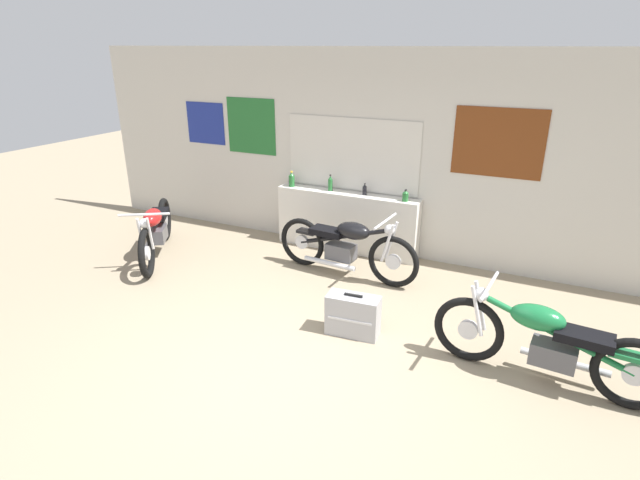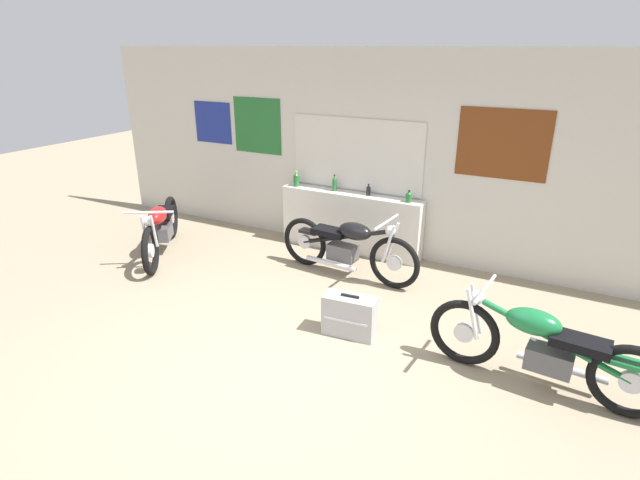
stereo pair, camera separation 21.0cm
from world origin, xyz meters
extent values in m
plane|color=gray|center=(0.00, 0.00, 0.00)|extent=(24.00, 24.00, 0.00)
cube|color=beige|center=(0.00, 3.16, 1.40)|extent=(10.00, 0.06, 2.80)
cube|color=silver|center=(-0.65, 3.12, 1.39)|extent=(1.89, 0.01, 0.94)
cube|color=beige|center=(-0.65, 3.12, 1.39)|extent=(1.95, 0.01, 1.00)
cube|color=brown|center=(1.27, 3.12, 1.70)|extent=(1.08, 0.01, 0.84)
cube|color=#23662D|center=(-2.30, 3.12, 1.67)|extent=(0.83, 0.01, 0.83)
cube|color=navy|center=(-3.15, 3.12, 1.66)|extent=(0.70, 0.01, 0.64)
cube|color=silver|center=(-0.65, 2.98, 0.43)|extent=(2.10, 0.28, 0.87)
cylinder|color=#23662D|center=(-1.52, 2.94, 0.95)|extent=(0.09, 0.09, 0.16)
cone|color=#23662D|center=(-1.52, 2.94, 1.05)|extent=(0.07, 0.07, 0.05)
cylinder|color=gold|center=(-1.52, 2.94, 1.09)|extent=(0.03, 0.03, 0.02)
cylinder|color=#23662D|center=(-0.91, 2.97, 0.95)|extent=(0.06, 0.06, 0.17)
cone|color=#23662D|center=(-0.91, 2.97, 1.06)|extent=(0.05, 0.05, 0.05)
cylinder|color=black|center=(-0.91, 2.97, 1.09)|extent=(0.03, 0.03, 0.02)
cylinder|color=black|center=(-0.40, 2.99, 0.92)|extent=(0.06, 0.06, 0.12)
cone|color=black|center=(-0.40, 2.99, 1.00)|extent=(0.05, 0.05, 0.03)
cylinder|color=black|center=(-0.40, 2.99, 1.02)|extent=(0.02, 0.02, 0.01)
cylinder|color=#23662D|center=(0.20, 2.94, 0.92)|extent=(0.08, 0.08, 0.12)
cone|color=#23662D|center=(0.20, 2.94, 1.00)|extent=(0.07, 0.07, 0.03)
cylinder|color=black|center=(0.20, 2.94, 1.02)|extent=(0.03, 0.03, 0.01)
torus|color=black|center=(1.44, 0.94, 0.33)|extent=(0.66, 0.13, 0.65)
cylinder|color=silver|center=(1.44, 0.94, 0.33)|extent=(0.19, 0.07, 0.18)
torus|color=black|center=(2.79, 0.82, 0.33)|extent=(0.66, 0.13, 0.65)
cylinder|color=silver|center=(2.79, 0.82, 0.33)|extent=(0.19, 0.07, 0.18)
cube|color=#4C4C51|center=(2.18, 0.87, 0.31)|extent=(0.39, 0.25, 0.20)
cylinder|color=#196B38|center=(2.18, 0.87, 0.51)|extent=(1.23, 0.16, 0.42)
ellipsoid|color=#196B38|center=(2.01, 0.89, 0.62)|extent=(0.48, 0.28, 0.22)
cube|color=black|center=(2.38, 0.85, 0.54)|extent=(0.48, 0.28, 0.08)
cube|color=#196B38|center=(2.71, 0.83, 0.48)|extent=(0.28, 0.16, 0.04)
cylinder|color=silver|center=(1.51, 0.87, 0.57)|extent=(0.17, 0.05, 0.48)
cylinder|color=silver|center=(1.52, 0.99, 0.57)|extent=(0.17, 0.05, 0.48)
cylinder|color=silver|center=(1.58, 0.92, 0.82)|extent=(0.09, 0.64, 0.03)
sphere|color=silver|center=(1.52, 0.93, 0.72)|extent=(0.13, 0.13, 0.13)
cylinder|color=silver|center=(2.29, 1.00, 0.18)|extent=(0.74, 0.13, 0.06)
torus|color=black|center=(0.33, 2.12, 0.33)|extent=(0.67, 0.12, 0.67)
cylinder|color=silver|center=(0.33, 2.12, 0.33)|extent=(0.19, 0.06, 0.19)
torus|color=black|center=(-0.98, 2.23, 0.33)|extent=(0.67, 0.12, 0.67)
cylinder|color=silver|center=(-0.98, 2.23, 0.33)|extent=(0.19, 0.06, 0.19)
cube|color=#4C4C51|center=(-0.39, 2.18, 0.32)|extent=(0.39, 0.25, 0.21)
cylinder|color=black|center=(-0.39, 2.18, 0.52)|extent=(1.21, 0.15, 0.43)
ellipsoid|color=black|center=(-0.22, 2.16, 0.64)|extent=(0.47, 0.28, 0.22)
cube|color=black|center=(-0.59, 2.19, 0.56)|extent=(0.47, 0.28, 0.08)
cube|color=black|center=(-0.90, 2.22, 0.50)|extent=(0.27, 0.16, 0.04)
cylinder|color=silver|center=(0.27, 2.19, 0.59)|extent=(0.16, 0.05, 0.50)
cylinder|color=silver|center=(0.26, 2.07, 0.59)|extent=(0.16, 0.05, 0.50)
cylinder|color=silver|center=(0.20, 2.13, 0.84)|extent=(0.08, 0.64, 0.03)
sphere|color=silver|center=(0.26, 2.13, 0.74)|extent=(0.13, 0.13, 0.13)
cylinder|color=silver|center=(-0.49, 2.05, 0.18)|extent=(0.73, 0.12, 0.06)
torus|color=black|center=(-2.61, 1.03, 0.32)|extent=(0.42, 0.59, 0.65)
cylinder|color=silver|center=(-2.61, 1.03, 0.32)|extent=(0.15, 0.18, 0.18)
torus|color=black|center=(-3.33, 2.17, 0.32)|extent=(0.42, 0.59, 0.65)
cylinder|color=silver|center=(-3.33, 2.17, 0.32)|extent=(0.15, 0.18, 0.18)
cube|color=#4C4C51|center=(-3.00, 1.66, 0.31)|extent=(0.39, 0.44, 0.20)
cylinder|color=#B21919|center=(-3.00, 1.66, 0.50)|extent=(0.70, 1.07, 0.41)
ellipsoid|color=#B21919|center=(-2.91, 1.51, 0.62)|extent=(0.45, 0.51, 0.22)
cube|color=black|center=(-3.11, 1.83, 0.54)|extent=(0.45, 0.51, 0.08)
cube|color=#B21919|center=(-3.28, 2.10, 0.48)|extent=(0.26, 0.30, 0.04)
cylinder|color=silver|center=(-2.60, 1.12, 0.56)|extent=(0.12, 0.16, 0.47)
cylinder|color=silver|center=(-2.70, 1.06, 0.56)|extent=(0.12, 0.16, 0.47)
cylinder|color=silver|center=(-2.68, 1.15, 0.80)|extent=(0.56, 0.37, 0.03)
sphere|color=silver|center=(-2.65, 1.10, 0.70)|extent=(0.13, 0.13, 0.13)
cylinder|color=silver|center=(-3.17, 1.66, 0.18)|extent=(0.45, 0.66, 0.06)
cube|color=#9E9EA3|center=(0.30, 0.89, 0.22)|extent=(0.56, 0.28, 0.44)
cube|color=silver|center=(0.31, 0.77, 0.22)|extent=(0.46, 0.05, 0.02)
cube|color=black|center=(0.30, 0.89, 0.45)|extent=(0.19, 0.04, 0.02)
camera|label=1|loc=(1.93, -3.31, 2.82)|focal=28.00mm
camera|label=2|loc=(2.12, -3.22, 2.82)|focal=28.00mm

